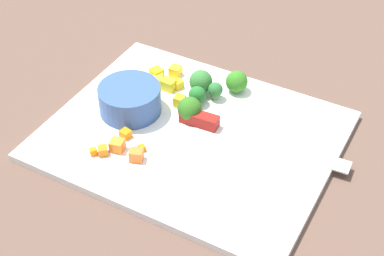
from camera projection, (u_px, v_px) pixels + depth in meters
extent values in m
plane|color=brown|center=(192.00, 138.00, 0.93)|extent=(4.00, 4.00, 0.00)
cube|color=white|center=(192.00, 135.00, 0.93)|extent=(0.45, 0.36, 0.01)
cylinder|color=#33528D|center=(131.00, 98.00, 0.95)|extent=(0.10, 0.10, 0.05)
cube|color=silver|center=(303.00, 154.00, 0.88)|extent=(0.15, 0.04, 0.00)
cube|color=maroon|center=(197.00, 118.00, 0.93)|extent=(0.07, 0.03, 0.02)
cube|color=orange|center=(136.00, 155.00, 0.87)|extent=(0.02, 0.02, 0.02)
cube|color=orange|center=(117.00, 145.00, 0.89)|extent=(0.02, 0.02, 0.02)
cube|color=orange|center=(126.00, 134.00, 0.91)|extent=(0.02, 0.02, 0.01)
cube|color=orange|center=(142.00, 148.00, 0.89)|extent=(0.01, 0.01, 0.01)
cube|color=orange|center=(93.00, 152.00, 0.88)|extent=(0.01, 0.01, 0.01)
cube|color=orange|center=(103.00, 151.00, 0.88)|extent=(0.02, 0.02, 0.01)
cube|color=orange|center=(136.00, 151.00, 0.88)|extent=(0.01, 0.01, 0.01)
cube|color=yellow|center=(140.00, 78.00, 1.02)|extent=(0.03, 0.03, 0.02)
cube|color=yellow|center=(158.00, 80.00, 1.02)|extent=(0.02, 0.02, 0.01)
cube|color=yellow|center=(157.00, 73.00, 1.03)|extent=(0.03, 0.03, 0.02)
cube|color=yellow|center=(176.00, 71.00, 1.03)|extent=(0.02, 0.02, 0.02)
cube|color=yellow|center=(178.00, 84.00, 1.01)|extent=(0.02, 0.02, 0.01)
cube|color=yellow|center=(169.00, 85.00, 1.00)|extent=(0.02, 0.02, 0.02)
cube|color=yellow|center=(180.00, 101.00, 0.97)|extent=(0.02, 0.02, 0.02)
cube|color=yellow|center=(198.00, 92.00, 0.99)|extent=(0.02, 0.02, 0.01)
cylinder|color=#87B557|center=(197.00, 101.00, 0.97)|extent=(0.01, 0.01, 0.01)
sphere|color=#226A28|center=(197.00, 95.00, 0.97)|extent=(0.03, 0.03, 0.03)
cylinder|color=#8BC066|center=(236.00, 89.00, 1.00)|extent=(0.01, 0.01, 0.01)
sphere|color=#31771F|center=(237.00, 82.00, 0.99)|extent=(0.04, 0.04, 0.04)
cylinder|color=#88BE5A|center=(190.00, 116.00, 0.95)|extent=(0.01, 0.01, 0.01)
sphere|color=#2F6A1E|center=(190.00, 109.00, 0.94)|extent=(0.04, 0.04, 0.04)
cylinder|color=#92C35E|center=(201.00, 89.00, 1.00)|extent=(0.01, 0.01, 0.01)
sphere|color=#327331|center=(201.00, 81.00, 0.99)|extent=(0.04, 0.04, 0.04)
cylinder|color=#89B368|center=(215.00, 96.00, 0.98)|extent=(0.01, 0.01, 0.01)
sphere|color=#2C6B32|center=(215.00, 90.00, 0.98)|extent=(0.03, 0.03, 0.03)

